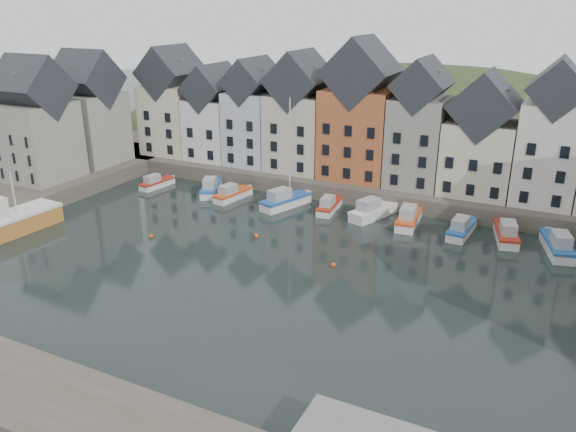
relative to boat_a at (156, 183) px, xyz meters
The scene contains 17 objects.
ground 30.06m from the boat_a, 34.87° to the right, with size 260.00×260.00×0.00m, color black.
far_quay 27.79m from the boat_a, 27.46° to the left, with size 90.00×16.00×2.00m, color #464135.
left_quay 18.80m from the boat_a, 131.03° to the right, with size 14.00×54.00×2.00m, color #464135.
hillside 49.60m from the boat_a, 57.55° to the left, with size 153.60×70.40×64.00m.
far_terrace 31.02m from the boat_a, 21.21° to the left, with size 72.37×8.16×17.78m.
left_terrace 14.51m from the boat_a, 162.01° to the right, with size 7.65×17.00×15.69m.
mooring_buoys 23.82m from the boat_a, 29.84° to the right, with size 20.50×5.50×0.50m.
boat_a is the anchor object (origin of this frame).
boat_b 8.17m from the boat_a, ahead, with size 4.51×6.73×2.49m.
boat_c 11.84m from the boat_a, ahead, with size 2.74×6.11×2.26m.
boat_d 19.11m from the boat_a, ahead, with size 4.40×7.34×13.41m.
boat_e 24.58m from the boat_a, ahead, with size 2.33×5.85×2.19m.
boat_f 29.93m from the boat_a, ahead, with size 4.37×7.27×2.67m.
boat_g 34.24m from the boat_a, ahead, with size 2.69×6.96×2.61m.
boat_h 40.07m from the boat_a, ahead, with size 2.40×6.34×2.38m.
boat_i 44.58m from the boat_a, ahead, with size 3.40×6.81×2.50m.
boat_j 49.49m from the boat_a, ahead, with size 3.75×7.12×2.61m.
Camera 1 is at (23.38, -39.84, 23.26)m, focal length 35.00 mm.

